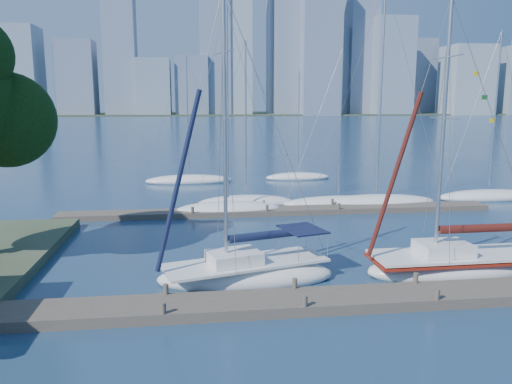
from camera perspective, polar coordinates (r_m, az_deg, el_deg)
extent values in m
plane|color=navy|center=(19.39, 4.98, -12.94)|extent=(700.00, 700.00, 0.00)
cube|color=#4C4238|center=(19.31, 4.98, -12.39)|extent=(26.00, 2.00, 0.40)
cube|color=#4C4238|center=(34.73, 2.70, -2.17)|extent=(30.00, 1.80, 0.36)
cube|color=#38472D|center=(337.53, -6.56, 8.83)|extent=(800.00, 100.00, 1.50)
sphere|color=black|center=(26.30, -26.60, 7.39)|extent=(4.47, 4.47, 4.47)
ellipsoid|color=white|center=(21.77, -1.16, -9.63)|extent=(7.99, 4.47, 1.33)
cube|color=white|center=(21.57, -1.17, -8.07)|extent=(7.40, 4.13, 0.11)
cube|color=white|center=(21.29, -2.52, -7.45)|extent=(2.49, 2.14, 0.49)
cylinder|color=silver|center=(20.21, -3.58, 6.86)|extent=(0.16, 0.16, 11.09)
cylinder|color=silver|center=(21.62, 1.07, -5.21)|extent=(3.49, 1.07, 0.09)
cylinder|color=black|center=(21.59, 1.07, -4.98)|extent=(3.28, 1.25, 0.36)
cube|color=black|center=(22.35, 5.35, -4.26)|extent=(2.12, 2.47, 0.07)
ellipsoid|color=white|center=(24.37, 21.64, -8.16)|extent=(8.08, 2.76, 1.41)
cube|color=white|center=(24.18, 21.75, -6.67)|extent=(7.48, 2.54, 0.11)
cube|color=white|center=(23.82, 20.61, -6.02)|extent=(2.28, 1.75, 0.52)
cylinder|color=silver|center=(22.79, 20.59, 6.53)|extent=(0.17, 0.17, 10.93)
cylinder|color=silver|center=(24.39, 23.89, -4.05)|extent=(3.81, 0.15, 0.09)
cylinder|color=#47150F|center=(24.37, 23.90, -3.83)|extent=(3.51, 0.43, 0.38)
cube|color=maroon|center=(24.22, 21.72, -7.04)|extent=(7.65, 2.64, 0.09)
ellipsoid|color=white|center=(34.80, -3.16, -2.07)|extent=(7.70, 3.85, 1.24)
cylinder|color=silver|center=(34.01, -3.29, 10.06)|extent=(0.14, 0.14, 12.82)
ellipsoid|color=white|center=(37.23, -1.15, -1.26)|extent=(7.57, 4.22, 1.18)
cylinder|color=silver|center=(36.51, -1.19, 8.47)|extent=(0.13, 0.13, 10.87)
ellipsoid|color=white|center=(37.78, 9.38, -1.26)|extent=(8.59, 4.04, 1.08)
cylinder|color=silver|center=(37.08, 9.65, 7.87)|extent=(0.12, 0.12, 10.42)
ellipsoid|color=white|center=(38.34, 13.58, -1.20)|extent=(9.42, 5.18, 1.24)
cylinder|color=silver|center=(37.63, 14.12, 11.35)|extent=(0.14, 0.14, 14.88)
ellipsoid|color=white|center=(43.83, 25.01, -0.49)|extent=(8.62, 3.60, 1.15)
cylinder|color=silver|center=(43.20, 25.70, 8.42)|extent=(0.13, 0.13, 11.95)
ellipsoid|color=white|center=(48.35, -7.66, 1.30)|extent=(8.56, 3.74, 1.15)
cylinder|color=silver|center=(47.79, -7.84, 8.71)|extent=(0.13, 0.13, 10.81)
ellipsoid|color=white|center=(50.37, 4.80, 1.68)|extent=(6.79, 3.84, 1.00)
cylinder|color=silver|center=(49.86, 4.89, 8.07)|extent=(0.11, 0.11, 9.77)
cube|color=gray|center=(315.85, -24.85, 12.37)|extent=(15.79, 23.42, 49.39)
cube|color=slate|center=(312.26, -19.77, 12.12)|extent=(20.69, 17.63, 42.63)
cube|color=gray|center=(329.97, -15.08, 11.89)|extent=(14.79, 17.61, 38.69)
cube|color=gray|center=(303.27, -11.55, 11.63)|extent=(19.00, 19.81, 32.57)
cube|color=slate|center=(304.25, -7.36, 11.91)|extent=(19.23, 16.86, 34.33)
cube|color=gray|center=(310.00, -2.54, 16.81)|extent=(20.47, 14.99, 86.81)
cube|color=gray|center=(328.61, 2.78, 16.07)|extent=(15.54, 17.46, 82.66)
cube|color=slate|center=(306.86, 7.30, 16.01)|extent=(22.66, 18.95, 78.33)
cube|color=gray|center=(326.87, 10.09, 13.28)|extent=(13.43, 17.11, 52.16)
cube|color=gray|center=(320.90, 15.20, 13.62)|extent=(22.92, 18.80, 57.49)
cube|color=slate|center=(360.46, 18.05, 12.37)|extent=(17.76, 17.52, 48.79)
cube|color=gray|center=(340.88, 22.88, 11.64)|extent=(25.78, 23.94, 41.81)
cube|color=gray|center=(356.94, 27.18, 11.20)|extent=(15.18, 21.38, 41.47)
cube|color=slate|center=(314.57, -15.45, 19.44)|extent=(17.82, 18.00, 120.19)
cube|color=slate|center=(310.03, -4.74, 17.14)|extent=(17.55, 18.00, 90.61)
cube|color=slate|center=(316.21, 3.86, 18.34)|extent=(17.85, 18.00, 105.17)
cube|color=slate|center=(326.37, 11.94, 16.14)|extent=(17.38, 18.00, 85.31)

